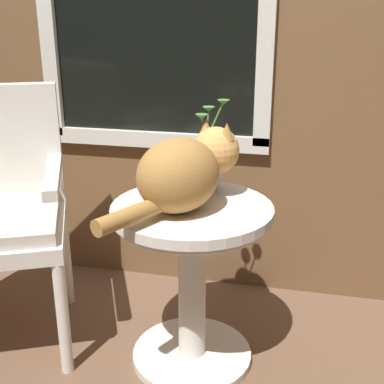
% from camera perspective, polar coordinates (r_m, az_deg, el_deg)
% --- Properties ---
extents(wicker_side_table, '(0.55, 0.55, 0.62)m').
position_cam_1_polar(wicker_side_table, '(1.81, 0.00, -7.47)').
color(wicker_side_table, silver).
rests_on(wicker_side_table, ground_plane).
extents(cat, '(0.36, 0.57, 0.27)m').
position_cam_1_polar(cat, '(1.67, -0.78, 2.39)').
color(cat, '#AD7A3D').
rests_on(cat, wicker_side_table).
extents(pewter_vase_with_ivy, '(0.15, 0.14, 0.33)m').
position_cam_1_polar(pewter_vase_with_ivy, '(1.84, 1.56, 3.11)').
color(pewter_vase_with_ivy, '#99999E').
rests_on(pewter_vase_with_ivy, wicker_side_table).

